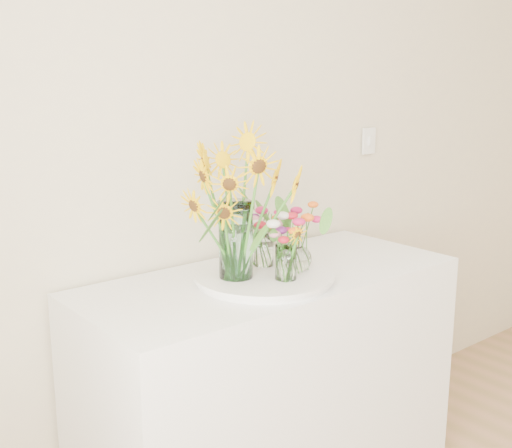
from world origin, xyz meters
name	(u,v)px	position (x,y,z in m)	size (l,w,h in m)	color
counter	(271,390)	(-0.36, 1.93, 0.45)	(1.40, 0.60, 0.90)	white
tray	(264,279)	(-0.44, 1.88, 0.91)	(0.46, 0.46, 0.03)	white
mason_jar	(236,240)	(-0.53, 1.91, 1.06)	(0.11, 0.11, 0.26)	#B7ECE4
sunflower_bouquet	(236,204)	(-0.53, 1.91, 1.18)	(0.71, 0.71, 0.51)	#FFC505
small_vase_a	(286,263)	(-0.42, 1.79, 0.99)	(0.07, 0.07, 0.12)	white
wildflower_posy_a	(286,250)	(-0.42, 1.79, 1.03)	(0.19, 0.19, 0.21)	orange
small_vase_b	(297,250)	(-0.31, 1.85, 1.00)	(0.10, 0.10, 0.15)	white
wildflower_posy_b	(297,238)	(-0.31, 1.85, 1.04)	(0.22, 0.22, 0.24)	orange
small_vase_c	(264,250)	(-0.37, 1.96, 0.99)	(0.07, 0.07, 0.12)	white
wildflower_posy_c	(264,238)	(-0.37, 1.96, 1.03)	(0.17, 0.17, 0.21)	orange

